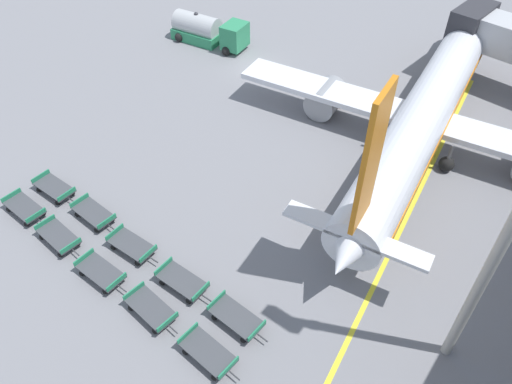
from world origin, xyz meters
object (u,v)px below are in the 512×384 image
baggage_dolly_row_near_col_e (208,353)px  baggage_dolly_row_near_col_a (25,208)px  baggage_dolly_row_near_col_c (101,272)px  baggage_dolly_row_mid_a_col_a (54,188)px  baggage_dolly_row_mid_a_col_b (94,214)px  baggage_dolly_row_mid_a_col_d (182,281)px  baggage_dolly_row_near_col_d (151,309)px  baggage_dolly_row_mid_a_col_c (132,246)px  airplane (429,108)px  fuel_tanker_primary (206,31)px  baggage_dolly_row_mid_a_col_e (236,318)px  baggage_dolly_row_near_col_b (59,237)px

baggage_dolly_row_near_col_e → baggage_dolly_row_near_col_a: bearing=178.6°
baggage_dolly_row_near_col_c → baggage_dolly_row_mid_a_col_a: 8.66m
baggage_dolly_row_mid_a_col_b → baggage_dolly_row_mid_a_col_d: 8.38m
baggage_dolly_row_near_col_a → baggage_dolly_row_near_col_d: 12.32m
baggage_dolly_row_mid_a_col_a → baggage_dolly_row_mid_a_col_d: same height
baggage_dolly_row_near_col_c → baggage_dolly_row_mid_a_col_c: 2.51m
airplane → baggage_dolly_row_near_col_d: bearing=-102.5°
fuel_tanker_primary → baggage_dolly_row_mid_a_col_d: bearing=-51.3°
baggage_dolly_row_near_col_c → baggage_dolly_row_near_col_e: bearing=-0.1°
fuel_tanker_primary → airplane: bearing=-4.3°
baggage_dolly_row_near_col_e → baggage_dolly_row_mid_a_col_a: bearing=170.4°
fuel_tanker_primary → baggage_dolly_row_mid_a_col_e: bearing=-45.7°
fuel_tanker_primary → baggage_dolly_row_near_col_d: bearing=-54.1°
baggage_dolly_row_near_col_c → baggage_dolly_row_mid_a_col_e: (8.26, 2.47, 0.00)m
baggage_dolly_row_mid_a_col_a → baggage_dolly_row_mid_a_col_b: bearing=0.8°
baggage_dolly_row_mid_a_col_d → baggage_dolly_row_mid_a_col_e: same height
fuel_tanker_primary → baggage_dolly_row_near_col_a: size_ratio=2.18×
baggage_dolly_row_near_col_c → baggage_dolly_row_mid_a_col_a: bearing=161.2°
baggage_dolly_row_mid_a_col_a → baggage_dolly_row_mid_a_col_c: (8.13, -0.28, 0.00)m
baggage_dolly_row_near_col_a → baggage_dolly_row_mid_a_col_b: size_ratio=1.00×
baggage_dolly_row_mid_a_col_a → baggage_dolly_row_near_col_e: bearing=-9.6°
baggage_dolly_row_near_col_e → baggage_dolly_row_mid_a_col_d: 4.81m
baggage_dolly_row_mid_a_col_c → baggage_dolly_row_mid_a_col_d: bearing=-0.9°
baggage_dolly_row_near_col_a → baggage_dolly_row_near_col_c: bearing=-2.7°
baggage_dolly_row_near_col_a → baggage_dolly_row_mid_a_col_c: 8.36m
baggage_dolly_row_near_col_e → fuel_tanker_primary: bearing=131.6°
baggage_dolly_row_near_col_c → baggage_dolly_row_near_col_d: size_ratio=0.99×
fuel_tanker_primary → baggage_dolly_row_mid_a_col_b: (10.28, -22.84, -0.77)m
baggage_dolly_row_near_col_c → baggage_dolly_row_mid_a_col_a: size_ratio=1.00×
baggage_dolly_row_near_col_e → baggage_dolly_row_mid_a_col_b: same height
baggage_dolly_row_near_col_d → baggage_dolly_row_near_col_e: same height
baggage_dolly_row_mid_a_col_c → baggage_dolly_row_mid_a_col_d: (4.34, -0.07, 0.00)m
baggage_dolly_row_near_col_a → baggage_dolly_row_mid_a_col_a: 2.41m
airplane → baggage_dolly_row_near_col_a: size_ratio=9.64×
baggage_dolly_row_near_col_c → baggage_dolly_row_near_col_e: (8.40, -0.01, 0.00)m
baggage_dolly_row_near_col_a → baggage_dolly_row_mid_a_col_e: bearing=7.3°
baggage_dolly_row_mid_a_col_b → airplane: bearing=57.2°
baggage_dolly_row_near_col_d → baggage_dolly_row_mid_a_col_e: (4.10, 2.43, 0.00)m
baggage_dolly_row_mid_a_col_c → baggage_dolly_row_mid_a_col_e: same height
baggage_dolly_row_mid_a_col_e → baggage_dolly_row_mid_a_col_a: bearing=178.9°
baggage_dolly_row_near_col_c → baggage_dolly_row_mid_a_col_b: 5.00m
baggage_dolly_row_near_col_c → baggage_dolly_row_mid_a_col_c: bearing=91.7°
baggage_dolly_row_near_col_b → baggage_dolly_row_near_col_e: size_ratio=1.00×
airplane → baggage_dolly_row_mid_a_col_c: 23.54m
baggage_dolly_row_near_col_a → baggage_dolly_row_near_col_e: size_ratio=1.00×
baggage_dolly_row_near_col_d → baggage_dolly_row_near_col_e: 4.24m
airplane → baggage_dolly_row_mid_a_col_e: airplane is taller
baggage_dolly_row_near_col_b → baggage_dolly_row_mid_a_col_d: bearing=14.7°
baggage_dolly_row_near_col_a → baggage_dolly_row_mid_a_col_a: (-0.05, 2.41, 0.00)m
baggage_dolly_row_near_col_a → baggage_dolly_row_mid_a_col_d: size_ratio=1.00×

